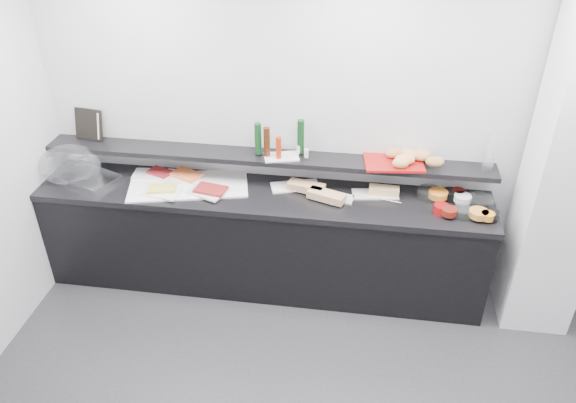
# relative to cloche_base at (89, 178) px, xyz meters

# --- Properties ---
(back_wall) EXTENTS (5.00, 0.02, 2.70)m
(back_wall) POSITION_rel_cloche_base_xyz_m (2.14, 0.30, 0.43)
(back_wall) COLOR silver
(back_wall) RESTS_ON ground
(ceiling) EXTENTS (5.00, 5.00, 0.00)m
(ceiling) POSITION_rel_cloche_base_xyz_m (2.14, -1.70, 1.78)
(ceiling) COLOR white
(ceiling) RESTS_ON back_wall
(column) EXTENTS (0.50, 0.50, 2.70)m
(column) POSITION_rel_cloche_base_xyz_m (3.64, -0.05, 0.43)
(column) COLOR white
(column) RESTS_ON ground
(buffet_cabinet) EXTENTS (3.60, 0.60, 0.85)m
(buffet_cabinet) POSITION_rel_cloche_base_xyz_m (1.44, 0.00, -0.50)
(buffet_cabinet) COLOR black
(buffet_cabinet) RESTS_ON ground
(counter_top) EXTENTS (3.62, 0.62, 0.05)m
(counter_top) POSITION_rel_cloche_base_xyz_m (1.44, 0.00, -0.05)
(counter_top) COLOR black
(counter_top) RESTS_ON buffet_cabinet
(wall_shelf) EXTENTS (3.60, 0.25, 0.04)m
(wall_shelf) POSITION_rel_cloche_base_xyz_m (1.44, 0.18, 0.21)
(wall_shelf) COLOR black
(wall_shelf) RESTS_ON back_wall
(cloche_base) EXTENTS (0.54, 0.46, 0.04)m
(cloche_base) POSITION_rel_cloche_base_xyz_m (0.00, 0.00, 0.00)
(cloche_base) COLOR silver
(cloche_base) RESTS_ON counter_top
(cloche_dome) EXTENTS (0.57, 0.47, 0.34)m
(cloche_dome) POSITION_rel_cloche_base_xyz_m (-0.15, 0.01, 0.11)
(cloche_dome) COLOR white
(cloche_dome) RESTS_ON cloche_base
(linen_runner) EXTENTS (1.02, 0.66, 0.01)m
(linen_runner) POSITION_rel_cloche_base_xyz_m (0.84, 0.02, -0.01)
(linen_runner) COLOR white
(linen_runner) RESTS_ON counter_top
(platter_meat_a) EXTENTS (0.28, 0.20, 0.01)m
(platter_meat_a) POSITION_rel_cloche_base_xyz_m (0.47, 0.13, 0.00)
(platter_meat_a) COLOR white
(platter_meat_a) RESTS_ON linen_runner
(food_meat_a) EXTENTS (0.23, 0.19, 0.02)m
(food_meat_a) POSITION_rel_cloche_base_xyz_m (0.56, 0.14, 0.02)
(food_meat_a) COLOR maroon
(food_meat_a) RESTS_ON platter_meat_a
(platter_salmon) EXTENTS (0.32, 0.22, 0.01)m
(platter_salmon) POSITION_rel_cloche_base_xyz_m (0.76, 0.13, 0.00)
(platter_salmon) COLOR white
(platter_salmon) RESTS_ON linen_runner
(food_salmon) EXTENTS (0.29, 0.25, 0.02)m
(food_salmon) POSITION_rel_cloche_base_xyz_m (0.79, 0.13, 0.02)
(food_salmon) COLOR orange
(food_salmon) RESTS_ON platter_salmon
(platter_cheese) EXTENTS (0.32, 0.24, 0.01)m
(platter_cheese) POSITION_rel_cloche_base_xyz_m (0.68, -0.13, 0.00)
(platter_cheese) COLOR white
(platter_cheese) RESTS_ON linen_runner
(food_cheese) EXTENTS (0.24, 0.18, 0.02)m
(food_cheese) POSITION_rel_cloche_base_xyz_m (0.66, -0.11, 0.02)
(food_cheese) COLOR #D4CD52
(food_cheese) RESTS_ON platter_cheese
(platter_meat_b) EXTENTS (0.33, 0.28, 0.01)m
(platter_meat_b) POSITION_rel_cloche_base_xyz_m (1.02, -0.08, 0.00)
(platter_meat_b) COLOR white
(platter_meat_b) RESTS_ON linen_runner
(food_meat_b) EXTENTS (0.27, 0.20, 0.02)m
(food_meat_b) POSITION_rel_cloche_base_xyz_m (1.05, -0.07, 0.02)
(food_meat_b) COLOR maroon
(food_meat_b) RESTS_ON platter_meat_b
(sandwich_plate_left) EXTENTS (0.42, 0.27, 0.01)m
(sandwich_plate_left) POSITION_rel_cloche_base_xyz_m (1.69, 0.14, -0.01)
(sandwich_plate_left) COLOR white
(sandwich_plate_left) RESTS_ON counter_top
(sandwich_food_left) EXTENTS (0.31, 0.18, 0.06)m
(sandwich_food_left) POSITION_rel_cloche_base_xyz_m (1.79, 0.08, 0.02)
(sandwich_food_left) COLOR tan
(sandwich_food_left) RESTS_ON sandwich_plate_left
(tongs_left) EXTENTS (0.16, 0.02, 0.01)m
(tongs_left) POSITION_rel_cloche_base_xyz_m (1.75, 0.04, -0.00)
(tongs_left) COLOR #ADB0B4
(tongs_left) RESTS_ON sandwich_plate_left
(sandwich_plate_mid) EXTENTS (0.32, 0.18, 0.01)m
(sandwich_plate_mid) POSITION_rel_cloche_base_xyz_m (2.02, 0.01, -0.01)
(sandwich_plate_mid) COLOR silver
(sandwich_plate_mid) RESTS_ON counter_top
(sandwich_food_mid) EXTENTS (0.31, 0.20, 0.06)m
(sandwich_food_mid) POSITION_rel_cloche_base_xyz_m (1.96, -0.04, 0.02)
(sandwich_food_mid) COLOR tan
(sandwich_food_mid) RESTS_ON sandwich_plate_mid
(tongs_mid) EXTENTS (0.14, 0.08, 0.01)m
(tongs_mid) POSITION_rel_cloche_base_xyz_m (2.07, -0.08, -0.00)
(tongs_mid) COLOR silver
(tongs_mid) RESTS_ON sandwich_plate_mid
(sandwich_plate_right) EXTENTS (0.37, 0.20, 0.01)m
(sandwich_plate_right) POSITION_rel_cloche_base_xyz_m (2.33, 0.10, -0.01)
(sandwich_plate_right) COLOR silver
(sandwich_plate_right) RESTS_ON counter_top
(sandwich_food_right) EXTENTS (0.24, 0.10, 0.06)m
(sandwich_food_right) POSITION_rel_cloche_base_xyz_m (2.40, 0.11, 0.02)
(sandwich_food_right) COLOR #DEBD74
(sandwich_food_right) RESTS_ON sandwich_plate_right
(tongs_right) EXTENTS (0.16, 0.04, 0.01)m
(tongs_right) POSITION_rel_cloche_base_xyz_m (2.45, 0.00, -0.00)
(tongs_right) COLOR #A9AAB0
(tongs_right) RESTS_ON sandwich_plate_right
(bowl_glass_fruit) EXTENTS (0.23, 0.23, 0.07)m
(bowl_glass_fruit) POSITION_rel_cloche_base_xyz_m (2.75, 0.13, 0.02)
(bowl_glass_fruit) COLOR silver
(bowl_glass_fruit) RESTS_ON counter_top
(fill_glass_fruit) EXTENTS (0.19, 0.19, 0.05)m
(fill_glass_fruit) POSITION_rel_cloche_base_xyz_m (2.82, 0.11, 0.03)
(fill_glass_fruit) COLOR orange
(fill_glass_fruit) RESTS_ON bowl_glass_fruit
(bowl_black_jam) EXTENTS (0.17, 0.17, 0.07)m
(bowl_black_jam) POSITION_rel_cloche_base_xyz_m (2.91, 0.14, 0.02)
(bowl_black_jam) COLOR black
(bowl_black_jam) RESTS_ON counter_top
(fill_black_jam) EXTENTS (0.12, 0.12, 0.05)m
(fill_black_jam) POSITION_rel_cloche_base_xyz_m (2.97, 0.16, 0.03)
(fill_black_jam) COLOR #60110D
(fill_black_jam) RESTS_ON bowl_black_jam
(bowl_glass_cream) EXTENTS (0.23, 0.23, 0.07)m
(bowl_glass_cream) POSITION_rel_cloche_base_xyz_m (3.13, 0.06, 0.02)
(bowl_glass_cream) COLOR silver
(bowl_glass_cream) RESTS_ON counter_top
(fill_glass_cream) EXTENTS (0.15, 0.15, 0.05)m
(fill_glass_cream) POSITION_rel_cloche_base_xyz_m (3.00, 0.08, 0.03)
(fill_glass_cream) COLOR silver
(fill_glass_cream) RESTS_ON bowl_glass_cream
(bowl_red_jam) EXTENTS (0.11, 0.11, 0.07)m
(bowl_red_jam) POSITION_rel_cloche_base_xyz_m (2.82, -0.08, 0.02)
(bowl_red_jam) COLOR maroon
(bowl_red_jam) RESTS_ON counter_top
(fill_red_jam) EXTENTS (0.13, 0.13, 0.05)m
(fill_red_jam) POSITION_rel_cloche_base_xyz_m (2.88, -0.13, 0.03)
(fill_red_jam) COLOR #60170D
(fill_red_jam) RESTS_ON bowl_red_jam
(bowl_glass_salmon) EXTENTS (0.18, 0.18, 0.07)m
(bowl_glass_salmon) POSITION_rel_cloche_base_xyz_m (2.98, -0.11, 0.02)
(bowl_glass_salmon) COLOR white
(bowl_glass_salmon) RESTS_ON counter_top
(fill_glass_salmon) EXTENTS (0.17, 0.17, 0.05)m
(fill_glass_salmon) POSITION_rel_cloche_base_xyz_m (3.09, -0.12, 0.03)
(fill_glass_salmon) COLOR orange
(fill_glass_salmon) RESTS_ON bowl_glass_salmon
(bowl_black_fruit) EXTENTS (0.16, 0.16, 0.07)m
(bowl_black_fruit) POSITION_rel_cloche_base_xyz_m (3.17, -0.12, 0.02)
(bowl_black_fruit) COLOR black
(bowl_black_fruit) RESTS_ON counter_top
(fill_black_fruit) EXTENTS (0.10, 0.10, 0.05)m
(fill_black_fruit) POSITION_rel_cloche_base_xyz_m (3.15, -0.15, 0.03)
(fill_black_fruit) COLOR orange
(fill_black_fruit) RESTS_ON bowl_black_fruit
(framed_print) EXTENTS (0.26, 0.12, 0.26)m
(framed_print) POSITION_rel_cloche_base_xyz_m (-0.05, 0.26, 0.36)
(framed_print) COLOR black
(framed_print) RESTS_ON wall_shelf
(print_art) EXTENTS (0.16, 0.09, 0.22)m
(print_art) POSITION_rel_cloche_base_xyz_m (-0.02, 0.25, 0.36)
(print_art) COLOR beige
(print_art) RESTS_ON framed_print
(condiment_tray) EXTENTS (0.30, 0.23, 0.01)m
(condiment_tray) POSITION_rel_cloche_base_xyz_m (1.58, 0.15, 0.24)
(condiment_tray) COLOR white
(condiment_tray) RESTS_ON wall_shelf
(bottle_green_a) EXTENTS (0.07, 0.07, 0.26)m
(bottle_green_a) POSITION_rel_cloche_base_xyz_m (1.39, 0.17, 0.37)
(bottle_green_a) COLOR #103B18
(bottle_green_a) RESTS_ON condiment_tray
(bottle_brown) EXTENTS (0.06, 0.06, 0.24)m
(bottle_brown) POSITION_rel_cloche_base_xyz_m (1.47, 0.15, 0.36)
(bottle_brown) COLOR #3B1D0A
(bottle_brown) RESTS_ON condiment_tray
(bottle_green_b) EXTENTS (0.07, 0.07, 0.28)m
(bottle_green_b) POSITION_rel_cloche_base_xyz_m (1.72, 0.23, 0.38)
(bottle_green_b) COLOR #0E3515
(bottle_green_b) RESTS_ON condiment_tray
(bottle_hot) EXTENTS (0.06, 0.06, 0.18)m
(bottle_hot) POSITION_rel_cloche_base_xyz_m (1.56, 0.12, 0.33)
(bottle_hot) COLOR #B6280D
(bottle_hot) RESTS_ON condiment_tray
(shaker_salt) EXTENTS (0.05, 0.05, 0.07)m
(shaker_salt) POSITION_rel_cloche_base_xyz_m (1.71, 0.22, 0.28)
(shaker_salt) COLOR silver
(shaker_salt) RESTS_ON condiment_tray
(shaker_pepper) EXTENTS (0.04, 0.04, 0.07)m
(shaker_pepper) POSITION_rel_cloche_base_xyz_m (1.78, 0.16, 0.28)
(shaker_pepper) COLOR silver
(shaker_pepper) RESTS_ON condiment_tray
(bread_tray) EXTENTS (0.48, 0.36, 0.02)m
(bread_tray) POSITION_rel_cloche_base_xyz_m (2.45, 0.18, 0.24)
(bread_tray) COLOR #A11311
(bread_tray) RESTS_ON wall_shelf
(bread_roll_nw) EXTENTS (0.16, 0.13, 0.08)m
(bread_roll_nw) POSITION_rel_cloche_base_xyz_m (2.45, 0.24, 0.29)
(bread_roll_nw) COLOR #B37044
(bread_roll_nw) RESTS_ON bread_tray
(bread_roll_n) EXTENTS (0.18, 0.15, 0.08)m
(bread_roll_n) POSITION_rel_cloche_base_xyz_m (2.57, 0.24, 0.29)
(bread_roll_n) COLOR tan
(bread_roll_n) RESTS_ON bread_tray
(bread_roll_ne) EXTENTS (0.16, 0.13, 0.08)m
(bread_roll_ne) POSITION_rel_cloche_base_xyz_m (2.67, 0.25, 0.29)
(bread_roll_ne) COLOR #B58545
(bread_roll_ne) RESTS_ON bread_tray
(bread_roll_s) EXTENTS (0.14, 0.10, 0.08)m
(bread_roll_s) POSITION_rel_cloche_base_xyz_m (2.50, 0.08, 0.29)
(bread_roll_s) COLOR tan
(bread_roll_s) RESTS_ON bread_tray
(bread_roll_se) EXTENTS (0.15, 0.10, 0.08)m
(bread_roll_se) POSITION_rel_cloche_base_xyz_m (2.76, 0.14, 0.29)
(bread_roll_se) COLOR #AC7F41
(bread_roll_se) RESTS_ON bread_tray
(bread_roll_midw) EXTENTS (0.16, 0.10, 0.08)m
(bread_roll_midw) POSITION_rel_cloche_base_xyz_m (2.53, 0.15, 0.29)
(bread_roll_midw) COLOR tan
(bread_roll_midw) RESTS_ON bread_tray
(bread_roll_mide) EXTENTS (0.17, 0.13, 0.08)m
(bread_roll_mide) POSITION_rel_cloche_base_xyz_m (2.65, 0.23, 0.29)
(bread_roll_mide) COLOR #BF7948
(bread_roll_mide) RESTS_ON bread_tray
(carafe) EXTENTS (0.11, 0.11, 0.30)m
(carafe) POSITION_rel_cloche_base_xyz_m (3.15, 0.18, 0.38)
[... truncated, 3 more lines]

